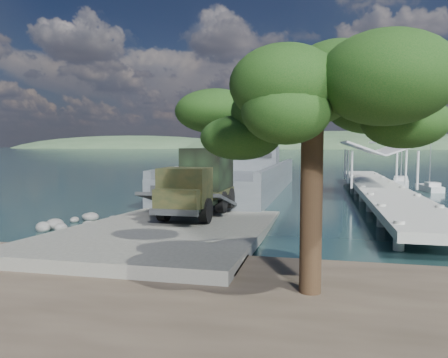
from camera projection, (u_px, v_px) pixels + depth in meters
ground at (178, 231)px, 24.64m from camera, size 1400.00×1400.00×0.00m
boat_ramp at (172, 230)px, 23.65m from camera, size 10.00×18.00×0.50m
shoreline_rocks at (83, 226)px, 26.46m from camera, size 3.20×5.60×0.90m
distant_headlands at (354, 149)px, 559.12m from camera, size 1000.00×240.00×48.00m
pier at (378, 181)px, 40.00m from camera, size 6.40×44.00×6.10m
landing_craft at (239, 183)px, 46.08m from camera, size 9.25×35.27×10.44m
military_truck at (201, 181)px, 27.72m from camera, size 3.16×9.08×4.17m
soldier at (166, 204)px, 25.28m from camera, size 0.82×0.70×1.91m
sailboat_near at (430, 188)px, 46.24m from camera, size 1.97×4.85×5.73m
sailboat_far at (401, 183)px, 52.21m from camera, size 2.60×5.94×7.00m
overhang_tree at (295, 105)px, 13.46m from camera, size 8.38×7.72×7.61m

